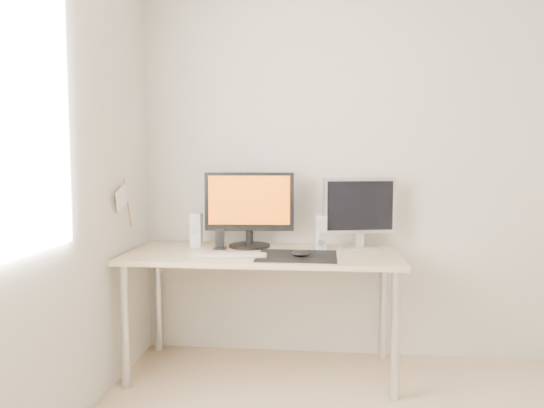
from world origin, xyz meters
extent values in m
plane|color=silver|center=(0.00, 1.75, 1.25)|extent=(3.50, 0.00, 3.50)
cube|color=black|center=(-0.72, 1.27, 0.73)|extent=(0.45, 0.40, 0.00)
ellipsoid|color=black|center=(-0.70, 1.24, 0.75)|extent=(0.10, 0.06, 0.04)
cube|color=#D1B587|center=(-0.93, 1.38, 0.71)|extent=(1.60, 0.70, 0.03)
cylinder|color=silver|center=(-1.67, 1.09, 0.35)|extent=(0.05, 0.05, 0.70)
cylinder|color=silver|center=(-0.19, 1.09, 0.35)|extent=(0.05, 0.05, 0.70)
cylinder|color=silver|center=(-1.67, 1.67, 0.35)|extent=(0.05, 0.05, 0.70)
cylinder|color=silver|center=(-0.19, 1.67, 0.35)|extent=(0.05, 0.05, 0.70)
cylinder|color=black|center=(-1.04, 1.55, 0.74)|extent=(0.28, 0.28, 0.02)
cylinder|color=black|center=(-1.04, 1.55, 0.81)|extent=(0.05, 0.05, 0.12)
cube|color=black|center=(-1.03, 1.54, 1.02)|extent=(0.55, 0.09, 0.36)
cube|color=orange|center=(-1.03, 1.52, 1.03)|extent=(0.50, 0.04, 0.30)
cube|color=silver|center=(-0.36, 1.58, 0.74)|extent=(0.25, 0.20, 0.01)
cube|color=silver|center=(-0.36, 1.58, 0.80)|extent=(0.06, 0.05, 0.10)
cube|color=silver|center=(-0.36, 1.58, 0.99)|extent=(0.45, 0.14, 0.34)
cube|color=black|center=(-0.35, 1.56, 0.99)|extent=(0.40, 0.09, 0.30)
cube|color=white|center=(-1.37, 1.53, 0.83)|extent=(0.07, 0.08, 0.21)
cylinder|color=#BBBBBD|center=(-1.37, 1.49, 0.78)|extent=(0.04, 0.01, 0.04)
cylinder|color=#A9A9AB|center=(-1.37, 1.49, 0.83)|extent=(0.04, 0.01, 0.04)
cylinder|color=#AEAEB0|center=(-1.37, 1.49, 0.89)|extent=(0.04, 0.01, 0.04)
cube|color=silver|center=(-0.59, 1.51, 0.83)|extent=(0.07, 0.08, 0.21)
cylinder|color=#A8A8AB|center=(-0.59, 1.47, 0.78)|extent=(0.04, 0.01, 0.04)
cylinder|color=silver|center=(-0.59, 1.47, 0.83)|extent=(0.04, 0.01, 0.04)
cylinder|color=silver|center=(-0.59, 1.47, 0.89)|extent=(0.04, 0.01, 0.04)
cube|color=#AAAAAC|center=(-1.10, 1.22, 0.73)|extent=(0.43, 0.15, 0.01)
cube|color=silver|center=(-1.10, 1.22, 0.74)|extent=(0.41, 0.13, 0.01)
cube|color=black|center=(-1.20, 1.45, 0.74)|extent=(0.07, 0.06, 0.02)
cube|color=black|center=(-1.20, 1.45, 0.80)|extent=(0.06, 0.03, 0.11)
cylinder|color=#A57F54|center=(-1.72, 1.30, 1.02)|extent=(0.01, 0.10, 0.29)
cube|color=white|center=(-1.72, 1.21, 1.06)|extent=(0.00, 0.19, 0.15)
camera|label=1|loc=(-0.56, -1.69, 1.29)|focal=35.00mm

